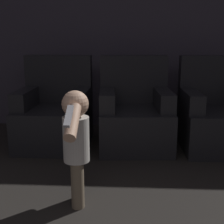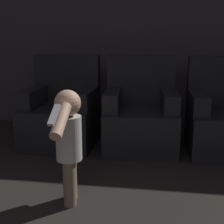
% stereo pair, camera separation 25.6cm
% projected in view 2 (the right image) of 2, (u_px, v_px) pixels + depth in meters
% --- Properties ---
extents(wall_back, '(8.40, 0.05, 2.60)m').
position_uv_depth(wall_back, '(130.00, 30.00, 4.09)').
color(wall_back, '#3D3842').
rests_on(wall_back, ground_plane).
extents(armchair_left, '(0.78, 0.79, 1.00)m').
position_uv_depth(armchair_left, '(62.00, 114.00, 3.60)').
color(armchair_left, black).
rests_on(armchair_left, ground_plane).
extents(armchair_middle, '(0.82, 0.83, 1.00)m').
position_uv_depth(armchair_middle, '(140.00, 117.00, 3.47)').
color(armchair_middle, black).
rests_on(armchair_middle, ground_plane).
extents(person_toddler, '(0.19, 0.58, 0.85)m').
position_uv_depth(person_toddler, '(68.00, 138.00, 2.23)').
color(person_toddler, brown).
rests_on(person_toddler, ground_plane).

